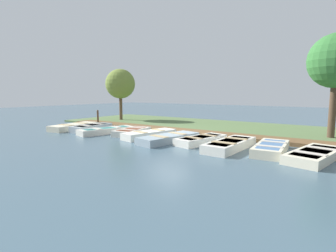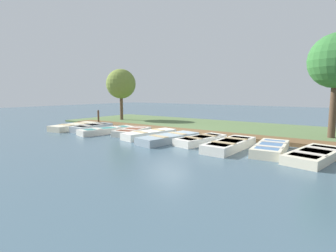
{
  "view_description": "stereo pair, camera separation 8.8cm",
  "coord_description": "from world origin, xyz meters",
  "px_view_note": "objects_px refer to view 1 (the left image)",
  "views": [
    {
      "loc": [
        12.58,
        8.75,
        2.52
      ],
      "look_at": [
        0.52,
        0.28,
        0.65
      ],
      "focal_mm": 28.0,
      "sensor_mm": 36.0,
      "label": 1
    },
    {
      "loc": [
        12.53,
        8.82,
        2.52
      ],
      "look_at": [
        0.52,
        0.28,
        0.65
      ],
      "focal_mm": 28.0,
      "sensor_mm": 36.0,
      "label": 2
    }
  ],
  "objects_px": {
    "rowboat_7": "(230,145)",
    "mooring_post_near": "(98,117)",
    "rowboat_2": "(107,130)",
    "rowboat_8": "(271,148)",
    "rowboat_5": "(169,138)",
    "rowboat_6": "(201,140)",
    "rowboat_3": "(132,132)",
    "rowboat_1": "(92,127)",
    "rowboat_9": "(315,155)",
    "park_tree_far_left": "(120,84)",
    "park_tree_left": "(336,62)",
    "rowboat_0": "(74,126)",
    "rowboat_4": "(150,134)"
  },
  "relations": [
    {
      "from": "rowboat_5",
      "to": "rowboat_7",
      "type": "bearing_deg",
      "value": 103.0
    },
    {
      "from": "rowboat_1",
      "to": "rowboat_9",
      "type": "xyz_separation_m",
      "value": [
        0.16,
        13.21,
        -0.03
      ]
    },
    {
      "from": "park_tree_far_left",
      "to": "rowboat_9",
      "type": "bearing_deg",
      "value": 70.5
    },
    {
      "from": "rowboat_9",
      "to": "park_tree_left",
      "type": "relative_size",
      "value": 0.62
    },
    {
      "from": "rowboat_8",
      "to": "park_tree_left",
      "type": "height_order",
      "value": "park_tree_left"
    },
    {
      "from": "rowboat_1",
      "to": "mooring_post_near",
      "type": "bearing_deg",
      "value": -142.23
    },
    {
      "from": "rowboat_2",
      "to": "rowboat_6",
      "type": "xyz_separation_m",
      "value": [
        -0.43,
        6.43,
        0.0
      ]
    },
    {
      "from": "rowboat_6",
      "to": "mooring_post_near",
      "type": "height_order",
      "value": "mooring_post_near"
    },
    {
      "from": "rowboat_0",
      "to": "rowboat_3",
      "type": "bearing_deg",
      "value": 90.92
    },
    {
      "from": "rowboat_2",
      "to": "rowboat_9",
      "type": "relative_size",
      "value": 1.05
    },
    {
      "from": "rowboat_9",
      "to": "park_tree_far_left",
      "type": "relative_size",
      "value": 0.76
    },
    {
      "from": "park_tree_left",
      "to": "rowboat_7",
      "type": "bearing_deg",
      "value": -33.29
    },
    {
      "from": "rowboat_7",
      "to": "mooring_post_near",
      "type": "height_order",
      "value": "mooring_post_near"
    },
    {
      "from": "rowboat_8",
      "to": "rowboat_6",
      "type": "bearing_deg",
      "value": -97.18
    },
    {
      "from": "rowboat_0",
      "to": "rowboat_8",
      "type": "relative_size",
      "value": 1.16
    },
    {
      "from": "rowboat_3",
      "to": "rowboat_6",
      "type": "relative_size",
      "value": 0.91
    },
    {
      "from": "rowboat_2",
      "to": "rowboat_8",
      "type": "height_order",
      "value": "rowboat_8"
    },
    {
      "from": "rowboat_0",
      "to": "rowboat_5",
      "type": "xyz_separation_m",
      "value": [
        0.06,
        8.1,
        -0.01
      ]
    },
    {
      "from": "rowboat_0",
      "to": "park_tree_far_left",
      "type": "distance_m",
      "value": 6.71
    },
    {
      "from": "rowboat_3",
      "to": "rowboat_9",
      "type": "bearing_deg",
      "value": 75.54
    },
    {
      "from": "park_tree_far_left",
      "to": "park_tree_left",
      "type": "xyz_separation_m",
      "value": [
        0.33,
        16.17,
        0.84
      ]
    },
    {
      "from": "park_tree_far_left",
      "to": "park_tree_left",
      "type": "height_order",
      "value": "park_tree_left"
    },
    {
      "from": "rowboat_3",
      "to": "rowboat_8",
      "type": "height_order",
      "value": "rowboat_8"
    },
    {
      "from": "rowboat_8",
      "to": "rowboat_4",
      "type": "bearing_deg",
      "value": -94.85
    },
    {
      "from": "rowboat_1",
      "to": "rowboat_7",
      "type": "relative_size",
      "value": 0.87
    },
    {
      "from": "park_tree_far_left",
      "to": "mooring_post_near",
      "type": "bearing_deg",
      "value": 6.86
    },
    {
      "from": "park_tree_far_left",
      "to": "rowboat_6",
      "type": "bearing_deg",
      "value": 64.09
    },
    {
      "from": "rowboat_6",
      "to": "park_tree_far_left",
      "type": "bearing_deg",
      "value": -103.55
    },
    {
      "from": "rowboat_8",
      "to": "park_tree_far_left",
      "type": "height_order",
      "value": "park_tree_far_left"
    },
    {
      "from": "rowboat_0",
      "to": "rowboat_4",
      "type": "xyz_separation_m",
      "value": [
        -0.36,
        6.48,
        0.0
      ]
    },
    {
      "from": "rowboat_1",
      "to": "rowboat_7",
      "type": "xyz_separation_m",
      "value": [
        0.23,
        9.86,
        -0.0
      ]
    },
    {
      "from": "rowboat_1",
      "to": "rowboat_9",
      "type": "relative_size",
      "value": 0.86
    },
    {
      "from": "rowboat_6",
      "to": "rowboat_9",
      "type": "relative_size",
      "value": 0.88
    },
    {
      "from": "rowboat_2",
      "to": "park_tree_left",
      "type": "height_order",
      "value": "park_tree_left"
    },
    {
      "from": "rowboat_2",
      "to": "park_tree_far_left",
      "type": "relative_size",
      "value": 0.79
    },
    {
      "from": "rowboat_5",
      "to": "mooring_post_near",
      "type": "bearing_deg",
      "value": -97.75
    },
    {
      "from": "rowboat_1",
      "to": "rowboat_8",
      "type": "bearing_deg",
      "value": 84.83
    },
    {
      "from": "rowboat_7",
      "to": "mooring_post_near",
      "type": "distance_m",
      "value": 12.59
    },
    {
      "from": "rowboat_4",
      "to": "park_tree_left",
      "type": "distance_m",
      "value": 10.62
    },
    {
      "from": "rowboat_0",
      "to": "rowboat_6",
      "type": "relative_size",
      "value": 1.15
    },
    {
      "from": "rowboat_0",
      "to": "park_tree_left",
      "type": "distance_m",
      "value": 16.37
    },
    {
      "from": "rowboat_0",
      "to": "mooring_post_near",
      "type": "bearing_deg",
      "value": -168.96
    },
    {
      "from": "rowboat_3",
      "to": "rowboat_6",
      "type": "height_order",
      "value": "rowboat_6"
    },
    {
      "from": "mooring_post_near",
      "to": "rowboat_5",
      "type": "bearing_deg",
      "value": 71.9
    },
    {
      "from": "rowboat_5",
      "to": "mooring_post_near",
      "type": "xyz_separation_m",
      "value": [
        -2.94,
        -9.0,
        0.39
      ]
    },
    {
      "from": "rowboat_5",
      "to": "rowboat_8",
      "type": "distance_m",
      "value": 4.99
    },
    {
      "from": "rowboat_0",
      "to": "park_tree_left",
      "type": "xyz_separation_m",
      "value": [
        -5.49,
        14.91,
        3.94
      ]
    },
    {
      "from": "rowboat_6",
      "to": "rowboat_7",
      "type": "bearing_deg",
      "value": 88.54
    },
    {
      "from": "rowboat_2",
      "to": "rowboat_7",
      "type": "bearing_deg",
      "value": 103.22
    },
    {
      "from": "rowboat_3",
      "to": "rowboat_4",
      "type": "height_order",
      "value": "rowboat_4"
    }
  ]
}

